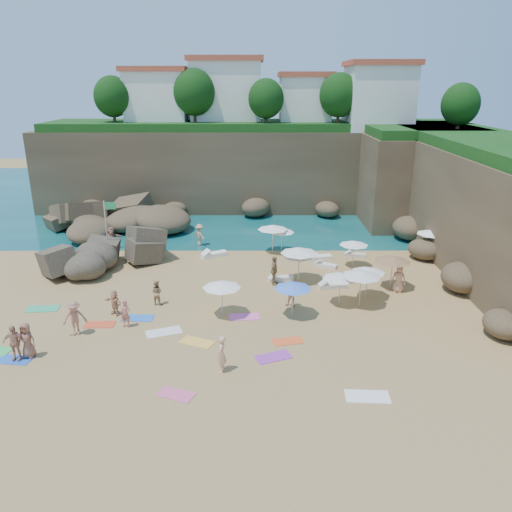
{
  "coord_description": "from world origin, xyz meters",
  "views": [
    {
      "loc": [
        1.95,
        -27.13,
        12.52
      ],
      "look_at": [
        2.0,
        3.0,
        2.0
      ],
      "focal_mm": 35.0,
      "sensor_mm": 36.0,
      "label": 1
    }
  ],
  "objects_px": {
    "rock_outcrop": "(104,268)",
    "parasol_1": "(299,255)",
    "parasol_2": "(273,227)",
    "flag_pole": "(108,223)",
    "person_stand_6": "(221,354)",
    "person_stand_1": "(157,292)",
    "lounger_0": "(214,255)",
    "person_stand_4": "(399,279)",
    "parasol_0": "(282,230)",
    "person_stand_3": "(274,271)",
    "person_stand_5": "(112,238)",
    "person_stand_2": "(200,235)"
  },
  "relations": [
    {
      "from": "parasol_0",
      "to": "person_stand_5",
      "type": "distance_m",
      "value": 13.44
    },
    {
      "from": "flag_pole",
      "to": "person_stand_1",
      "type": "height_order",
      "value": "flag_pole"
    },
    {
      "from": "person_stand_4",
      "to": "person_stand_6",
      "type": "distance_m",
      "value": 13.97
    },
    {
      "from": "parasol_0",
      "to": "person_stand_1",
      "type": "bearing_deg",
      "value": -128.76
    },
    {
      "from": "flag_pole",
      "to": "person_stand_3",
      "type": "distance_m",
      "value": 12.9
    },
    {
      "from": "flag_pole",
      "to": "parasol_0",
      "type": "relative_size",
      "value": 2.3
    },
    {
      "from": "person_stand_1",
      "to": "parasol_2",
      "type": "bearing_deg",
      "value": -113.0
    },
    {
      "from": "person_stand_1",
      "to": "person_stand_3",
      "type": "relative_size",
      "value": 0.78
    },
    {
      "from": "parasol_0",
      "to": "person_stand_6",
      "type": "height_order",
      "value": "parasol_0"
    },
    {
      "from": "person_stand_2",
      "to": "person_stand_5",
      "type": "bearing_deg",
      "value": 59.8
    },
    {
      "from": "parasol_2",
      "to": "parasol_1",
      "type": "bearing_deg",
      "value": -74.87
    },
    {
      "from": "person_stand_5",
      "to": "person_stand_6",
      "type": "xyz_separation_m",
      "value": [
        9.82,
        -17.85,
        0.0
      ]
    },
    {
      "from": "flag_pole",
      "to": "parasol_0",
      "type": "xyz_separation_m",
      "value": [
        12.7,
        2.17,
        -1.19
      ]
    },
    {
      "from": "person_stand_3",
      "to": "lounger_0",
      "type": "bearing_deg",
      "value": 49.79
    },
    {
      "from": "flag_pole",
      "to": "parasol_2",
      "type": "height_order",
      "value": "flag_pole"
    },
    {
      "from": "person_stand_2",
      "to": "person_stand_3",
      "type": "height_order",
      "value": "person_stand_3"
    },
    {
      "from": "parasol_0",
      "to": "person_stand_2",
      "type": "height_order",
      "value": "parasol_0"
    },
    {
      "from": "parasol_0",
      "to": "person_stand_2",
      "type": "distance_m",
      "value": 6.75
    },
    {
      "from": "flag_pole",
      "to": "person_stand_4",
      "type": "xyz_separation_m",
      "value": [
        19.67,
        -5.79,
        -2.02
      ]
    },
    {
      "from": "lounger_0",
      "to": "person_stand_4",
      "type": "height_order",
      "value": "person_stand_4"
    },
    {
      "from": "parasol_1",
      "to": "parasol_2",
      "type": "relative_size",
      "value": 0.87
    },
    {
      "from": "lounger_0",
      "to": "person_stand_4",
      "type": "bearing_deg",
      "value": -59.45
    },
    {
      "from": "person_stand_4",
      "to": "person_stand_6",
      "type": "relative_size",
      "value": 1.01
    },
    {
      "from": "parasol_0",
      "to": "person_stand_4",
      "type": "distance_m",
      "value": 10.6
    },
    {
      "from": "parasol_2",
      "to": "person_stand_4",
      "type": "bearing_deg",
      "value": -45.37
    },
    {
      "from": "parasol_1",
      "to": "parasol_2",
      "type": "distance_m",
      "value": 5.87
    },
    {
      "from": "person_stand_3",
      "to": "person_stand_2",
      "type": "bearing_deg",
      "value": 46.25
    },
    {
      "from": "person_stand_3",
      "to": "parasol_2",
      "type": "bearing_deg",
      "value": 10.86
    },
    {
      "from": "person_stand_2",
      "to": "flag_pole",
      "type": "bearing_deg",
      "value": 84.05
    },
    {
      "from": "rock_outcrop",
      "to": "lounger_0",
      "type": "height_order",
      "value": "rock_outcrop"
    },
    {
      "from": "rock_outcrop",
      "to": "parasol_2",
      "type": "bearing_deg",
      "value": 15.98
    },
    {
      "from": "flag_pole",
      "to": "person_stand_6",
      "type": "xyz_separation_m",
      "value": [
        9.13,
        -14.95,
        -2.03
      ]
    },
    {
      "from": "parasol_1",
      "to": "person_stand_1",
      "type": "height_order",
      "value": "parasol_1"
    },
    {
      "from": "parasol_2",
      "to": "person_stand_3",
      "type": "xyz_separation_m",
      "value": [
        -0.11,
        -6.58,
        -1.05
      ]
    },
    {
      "from": "rock_outcrop",
      "to": "person_stand_2",
      "type": "distance_m",
      "value": 8.22
    },
    {
      "from": "parasol_2",
      "to": "lounger_0",
      "type": "xyz_separation_m",
      "value": [
        -4.44,
        -1.03,
        -1.87
      ]
    },
    {
      "from": "person_stand_2",
      "to": "person_stand_5",
      "type": "distance_m",
      "value": 6.93
    },
    {
      "from": "lounger_0",
      "to": "person_stand_6",
      "type": "xyz_separation_m",
      "value": [
        1.57,
        -15.9,
        0.72
      ]
    },
    {
      "from": "person_stand_3",
      "to": "person_stand_1",
      "type": "bearing_deg",
      "value": 125.2
    },
    {
      "from": "person_stand_2",
      "to": "parasol_0",
      "type": "bearing_deg",
      "value": -140.52
    },
    {
      "from": "rock_outcrop",
      "to": "parasol_0",
      "type": "relative_size",
      "value": 3.47
    },
    {
      "from": "person_stand_6",
      "to": "person_stand_3",
      "type": "bearing_deg",
      "value": 169.39
    },
    {
      "from": "parasol_1",
      "to": "lounger_0",
      "type": "distance_m",
      "value": 7.73
    },
    {
      "from": "rock_outcrop",
      "to": "parasol_1",
      "type": "bearing_deg",
      "value": -9.13
    },
    {
      "from": "parasol_0",
      "to": "person_stand_4",
      "type": "xyz_separation_m",
      "value": [
        6.97,
        -7.95,
        -0.83
      ]
    },
    {
      "from": "parasol_1",
      "to": "person_stand_1",
      "type": "bearing_deg",
      "value": -155.48
    },
    {
      "from": "person_stand_3",
      "to": "person_stand_4",
      "type": "height_order",
      "value": "person_stand_3"
    },
    {
      "from": "parasol_0",
      "to": "flag_pole",
      "type": "bearing_deg",
      "value": -170.32
    },
    {
      "from": "parasol_1",
      "to": "person_stand_2",
      "type": "relative_size",
      "value": 1.14
    },
    {
      "from": "parasol_0",
      "to": "lounger_0",
      "type": "height_order",
      "value": "parasol_0"
    }
  ]
}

